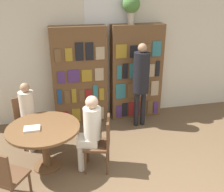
{
  "coord_description": "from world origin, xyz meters",
  "views": [
    {
      "loc": [
        -1.15,
        -2.15,
        2.7
      ],
      "look_at": [
        -0.23,
        1.78,
        1.05
      ],
      "focal_mm": 42.0,
      "sensor_mm": 36.0,
      "label": 1
    }
  ],
  "objects_px": {
    "flower_vase": "(131,5)",
    "reading_table": "(44,134)",
    "bookshelf_left": "(80,76)",
    "chair_left_side": "(27,118)",
    "chair_near_camera": "(4,175)",
    "chair_far_side": "(102,141)",
    "librarian_standing": "(141,77)",
    "seated_reader_right": "(90,128)",
    "seated_reader_left": "(29,112)",
    "bookshelf_right": "(136,72)"
  },
  "relations": [
    {
      "from": "flower_vase",
      "to": "reading_table",
      "type": "distance_m",
      "value": 3.0
    },
    {
      "from": "bookshelf_left",
      "to": "chair_left_side",
      "type": "relative_size",
      "value": 2.28
    },
    {
      "from": "chair_near_camera",
      "to": "chair_far_side",
      "type": "height_order",
      "value": "same"
    },
    {
      "from": "chair_far_side",
      "to": "librarian_standing",
      "type": "relative_size",
      "value": 0.51
    },
    {
      "from": "librarian_standing",
      "to": "seated_reader_right",
      "type": "bearing_deg",
      "value": -135.33
    },
    {
      "from": "chair_near_camera",
      "to": "seated_reader_left",
      "type": "xyz_separation_m",
      "value": [
        0.24,
        1.43,
        0.19
      ]
    },
    {
      "from": "bookshelf_left",
      "to": "seated_reader_right",
      "type": "xyz_separation_m",
      "value": [
        -0.05,
        -1.72,
        -0.3
      ]
    },
    {
      "from": "seated_reader_right",
      "to": "chair_left_side",
      "type": "bearing_deg",
      "value": 59.82
    },
    {
      "from": "flower_vase",
      "to": "chair_far_side",
      "type": "bearing_deg",
      "value": -118.65
    },
    {
      "from": "bookshelf_right",
      "to": "seated_reader_right",
      "type": "height_order",
      "value": "bookshelf_right"
    },
    {
      "from": "bookshelf_right",
      "to": "reading_table",
      "type": "distance_m",
      "value": 2.54
    },
    {
      "from": "seated_reader_left",
      "to": "seated_reader_right",
      "type": "xyz_separation_m",
      "value": [
        0.96,
        -0.86,
        0.03
      ]
    },
    {
      "from": "reading_table",
      "to": "chair_near_camera",
      "type": "height_order",
      "value": "chair_near_camera"
    },
    {
      "from": "reading_table",
      "to": "chair_left_side",
      "type": "relative_size",
      "value": 1.26
    },
    {
      "from": "seated_reader_right",
      "to": "librarian_standing",
      "type": "distance_m",
      "value": 1.77
    },
    {
      "from": "chair_far_side",
      "to": "librarian_standing",
      "type": "xyz_separation_m",
      "value": [
        1.06,
        1.26,
        0.58
      ]
    },
    {
      "from": "seated_reader_left",
      "to": "librarian_standing",
      "type": "height_order",
      "value": "librarian_standing"
    },
    {
      "from": "chair_near_camera",
      "to": "seated_reader_right",
      "type": "height_order",
      "value": "seated_reader_right"
    },
    {
      "from": "librarian_standing",
      "to": "flower_vase",
      "type": "bearing_deg",
      "value": 100.38
    },
    {
      "from": "reading_table",
      "to": "seated_reader_left",
      "type": "xyz_separation_m",
      "value": [
        -0.26,
        0.67,
        0.09
      ]
    },
    {
      "from": "reading_table",
      "to": "chair_left_side",
      "type": "height_order",
      "value": "chair_left_side"
    },
    {
      "from": "reading_table",
      "to": "flower_vase",
      "type": "bearing_deg",
      "value": 39.82
    },
    {
      "from": "reading_table",
      "to": "librarian_standing",
      "type": "xyz_separation_m",
      "value": [
        1.93,
        1.03,
        0.48
      ]
    },
    {
      "from": "bookshelf_right",
      "to": "chair_left_side",
      "type": "xyz_separation_m",
      "value": [
        -2.31,
        -0.68,
        -0.52
      ]
    },
    {
      "from": "chair_far_side",
      "to": "seated_reader_left",
      "type": "distance_m",
      "value": 1.46
    },
    {
      "from": "seated_reader_left",
      "to": "flower_vase",
      "type": "bearing_deg",
      "value": -178.53
    },
    {
      "from": "reading_table",
      "to": "bookshelf_right",
      "type": "bearing_deg",
      "value": 37.5
    },
    {
      "from": "reading_table",
      "to": "chair_near_camera",
      "type": "relative_size",
      "value": 1.26
    },
    {
      "from": "bookshelf_right",
      "to": "seated_reader_left",
      "type": "bearing_deg",
      "value": -159.21
    },
    {
      "from": "bookshelf_left",
      "to": "flower_vase",
      "type": "xyz_separation_m",
      "value": [
        1.08,
        0.0,
        1.39
      ]
    },
    {
      "from": "seated_reader_left",
      "to": "chair_near_camera",
      "type": "bearing_deg",
      "value": 59.74
    },
    {
      "from": "seated_reader_left",
      "to": "librarian_standing",
      "type": "distance_m",
      "value": 2.25
    },
    {
      "from": "reading_table",
      "to": "librarian_standing",
      "type": "bearing_deg",
      "value": 27.99
    },
    {
      "from": "seated_reader_right",
      "to": "librarian_standing",
      "type": "height_order",
      "value": "librarian_standing"
    },
    {
      "from": "chair_left_side",
      "to": "librarian_standing",
      "type": "relative_size",
      "value": 0.51
    },
    {
      "from": "flower_vase",
      "to": "seated_reader_right",
      "type": "relative_size",
      "value": 0.45
    },
    {
      "from": "bookshelf_right",
      "to": "reading_table",
      "type": "relative_size",
      "value": 1.81
    },
    {
      "from": "bookshelf_left",
      "to": "chair_left_side",
      "type": "height_order",
      "value": "bookshelf_left"
    },
    {
      "from": "chair_near_camera",
      "to": "chair_far_side",
      "type": "xyz_separation_m",
      "value": [
        1.37,
        0.52,
        0.0
      ]
    },
    {
      "from": "flower_vase",
      "to": "librarian_standing",
      "type": "relative_size",
      "value": 0.32
    },
    {
      "from": "flower_vase",
      "to": "chair_left_side",
      "type": "bearing_deg",
      "value": -162.32
    },
    {
      "from": "reading_table",
      "to": "chair_near_camera",
      "type": "distance_m",
      "value": 0.91
    },
    {
      "from": "flower_vase",
      "to": "seated_reader_right",
      "type": "xyz_separation_m",
      "value": [
        -1.14,
        -1.72,
        -1.68
      ]
    },
    {
      "from": "bookshelf_left",
      "to": "chair_near_camera",
      "type": "distance_m",
      "value": 2.65
    },
    {
      "from": "chair_far_side",
      "to": "seated_reader_left",
      "type": "relative_size",
      "value": 0.73
    },
    {
      "from": "chair_near_camera",
      "to": "chair_left_side",
      "type": "bearing_deg",
      "value": 117.0
    },
    {
      "from": "chair_near_camera",
      "to": "seated_reader_right",
      "type": "relative_size",
      "value": 0.71
    },
    {
      "from": "flower_vase",
      "to": "reading_table",
      "type": "bearing_deg",
      "value": -140.18
    },
    {
      "from": "bookshelf_right",
      "to": "seated_reader_left",
      "type": "xyz_separation_m",
      "value": [
        -2.25,
        -0.85,
        -0.32
      ]
    },
    {
      "from": "reading_table",
      "to": "chair_far_side",
      "type": "xyz_separation_m",
      "value": [
        0.87,
        -0.24,
        -0.1
      ]
    }
  ]
}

